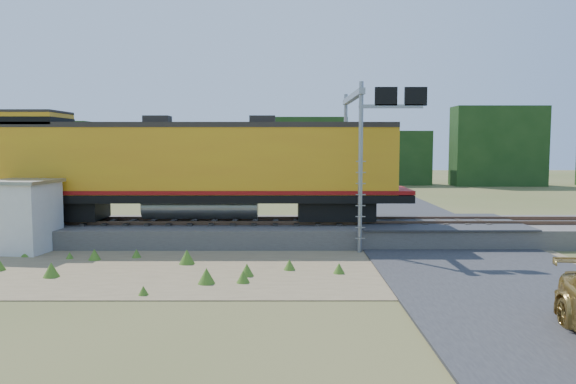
{
  "coord_description": "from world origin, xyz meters",
  "views": [
    {
      "loc": [
        0.49,
        -18.33,
        4.27
      ],
      "look_at": [
        0.53,
        3.0,
        2.4
      ],
      "focal_mm": 35.0,
      "sensor_mm": 36.0,
      "label": 1
    }
  ],
  "objects": [
    {
      "name": "ground",
      "position": [
        0.0,
        0.0,
        0.0
      ],
      "size": [
        140.0,
        140.0,
        0.0
      ],
      "primitive_type": "plane",
      "color": "#475123",
      "rests_on": "ground"
    },
    {
      "name": "ballast",
      "position": [
        0.0,
        6.0,
        0.4
      ],
      "size": [
        70.0,
        5.0,
        0.8
      ],
      "primitive_type": "cube",
      "color": "slate",
      "rests_on": "ground"
    },
    {
      "name": "rails",
      "position": [
        0.0,
        6.0,
        0.88
      ],
      "size": [
        70.0,
        1.54,
        0.16
      ],
      "color": "brown",
      "rests_on": "ballast"
    },
    {
      "name": "dirt_shoulder",
      "position": [
        -2.0,
        0.5,
        0.01
      ],
      "size": [
        26.0,
        8.0,
        0.03
      ],
      "primitive_type": "cube",
      "color": "#8C7754",
      "rests_on": "ground"
    },
    {
      "name": "road",
      "position": [
        7.0,
        0.74,
        0.09
      ],
      "size": [
        7.0,
        66.0,
        0.86
      ],
      "color": "#38383A",
      "rests_on": "ground"
    },
    {
      "name": "tree_line_north",
      "position": [
        0.0,
        38.0,
        3.07
      ],
      "size": [
        130.0,
        3.0,
        6.5
      ],
      "color": "#163413",
      "rests_on": "ground"
    },
    {
      "name": "weed_clumps",
      "position": [
        -3.5,
        0.1,
        0.0
      ],
      "size": [
        15.0,
        6.2,
        0.56
      ],
      "primitive_type": null,
      "color": "#487421",
      "rests_on": "ground"
    },
    {
      "name": "locomotive",
      "position": [
        -3.54,
        6.0,
        3.27
      ],
      "size": [
        18.13,
        2.76,
        4.68
      ],
      "color": "black",
      "rests_on": "rails"
    },
    {
      "name": "shed",
      "position": [
        -9.86,
        3.46,
        1.44
      ],
      "size": [
        2.7,
        2.7,
        2.84
      ],
      "rotation": [
        0.0,
        0.0,
        -0.14
      ],
      "color": "silver",
      "rests_on": "ground"
    },
    {
      "name": "signal_gantry",
      "position": [
        3.65,
        5.35,
        4.98
      ],
      "size": [
        2.62,
        6.2,
        6.6
      ],
      "color": "gray",
      "rests_on": "ground"
    }
  ]
}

